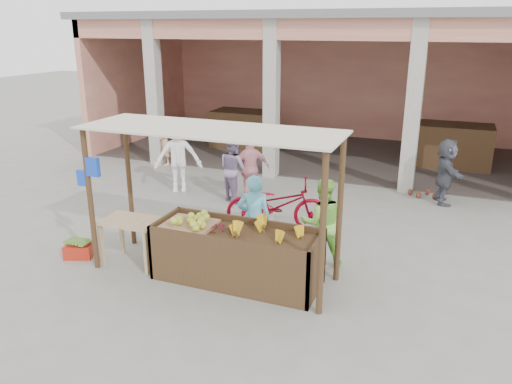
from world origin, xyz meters
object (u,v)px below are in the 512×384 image
at_px(vendor_green, 322,220).
at_px(motorcycle, 277,204).
at_px(red_crate, 79,250).
at_px(fruit_stall, 237,257).
at_px(vendor_blue, 254,216).
at_px(side_table, 132,228).

xyz_separation_m(vendor_green, motorcycle, (-1.17, 1.14, -0.25)).
distance_m(red_crate, motorcycle, 3.73).
bearing_deg(red_crate, fruit_stall, -18.11).
xyz_separation_m(red_crate, vendor_green, (3.97, 1.28, 0.68)).
bearing_deg(motorcycle, vendor_green, -150.83).
relative_size(red_crate, motorcycle, 0.22).
distance_m(vendor_blue, motorcycle, 1.45).
bearing_deg(fruit_stall, vendor_green, 43.96).
xyz_separation_m(side_table, motorcycle, (1.77, 2.27, -0.10)).
bearing_deg(side_table, vendor_blue, 22.24).
bearing_deg(vendor_blue, fruit_stall, 67.75).
height_order(red_crate, vendor_green, vendor_green).
bearing_deg(motorcycle, vendor_blue, 166.61).
xyz_separation_m(fruit_stall, red_crate, (-2.90, -0.24, -0.28)).
height_order(vendor_blue, motorcycle, vendor_blue).
relative_size(side_table, vendor_green, 0.62).
relative_size(side_table, vendor_blue, 0.61).
bearing_deg(side_table, motorcycle, 49.84).
distance_m(side_table, red_crate, 1.17).
relative_size(vendor_green, motorcycle, 0.76).
height_order(fruit_stall, red_crate, fruit_stall).
distance_m(fruit_stall, motorcycle, 2.19).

